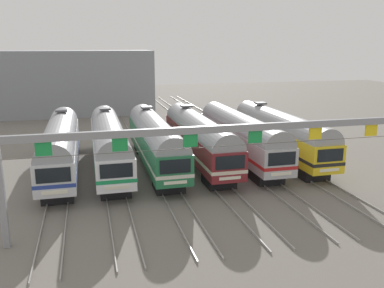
# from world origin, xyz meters

# --- Properties ---
(ground_plane) EXTENTS (160.00, 160.00, 0.00)m
(ground_plane) POSITION_xyz_m (0.00, 0.00, 0.00)
(ground_plane) COLOR slate
(track_bed) EXTENTS (22.47, 70.00, 0.15)m
(track_bed) POSITION_xyz_m (0.00, 17.00, 0.07)
(track_bed) COLOR gray
(track_bed) RESTS_ON ground
(commuter_train_silver) EXTENTS (2.88, 18.06, 5.05)m
(commuter_train_silver) POSITION_xyz_m (-10.48, -0.00, 2.69)
(commuter_train_silver) COLOR silver
(commuter_train_silver) RESTS_ON ground
(commuter_train_white) EXTENTS (2.88, 18.06, 5.05)m
(commuter_train_white) POSITION_xyz_m (-6.29, -0.00, 2.69)
(commuter_train_white) COLOR white
(commuter_train_white) RESTS_ON ground
(commuter_train_green) EXTENTS (2.88, 18.06, 5.05)m
(commuter_train_green) POSITION_xyz_m (-2.10, -0.00, 2.69)
(commuter_train_green) COLOR #236B42
(commuter_train_green) RESTS_ON ground
(commuter_train_maroon) EXTENTS (2.88, 18.06, 5.05)m
(commuter_train_maroon) POSITION_xyz_m (2.10, -0.00, 2.69)
(commuter_train_maroon) COLOR maroon
(commuter_train_maroon) RESTS_ON ground
(commuter_train_stainless) EXTENTS (2.88, 18.06, 4.77)m
(commuter_train_stainless) POSITION_xyz_m (6.29, -0.01, 2.69)
(commuter_train_stainless) COLOR #B2B5BA
(commuter_train_stainless) RESTS_ON ground
(commuter_train_yellow) EXTENTS (2.88, 18.06, 5.05)m
(commuter_train_yellow) POSITION_xyz_m (10.48, -0.00, 2.69)
(commuter_train_yellow) COLOR gold
(commuter_train_yellow) RESTS_ON ground
(catenary_gantry) EXTENTS (26.21, 0.44, 6.97)m
(catenary_gantry) POSITION_xyz_m (0.00, -13.50, 5.36)
(catenary_gantry) COLOR gray
(catenary_gantry) RESTS_ON ground
(maintenance_building) EXTENTS (28.43, 10.00, 10.25)m
(maintenance_building) POSITION_xyz_m (-11.50, 34.21, 5.13)
(maintenance_building) COLOR gray
(maintenance_building) RESTS_ON ground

